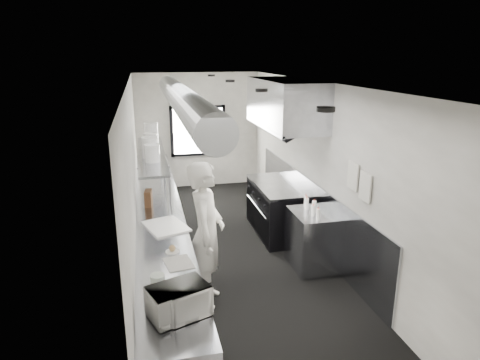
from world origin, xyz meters
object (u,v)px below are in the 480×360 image
cutting_board (166,226)px  plate_stack_c (151,143)px  plate_stack_a (152,153)px  squeeze_bottle_b (313,211)px  squeeze_bottle_c (314,207)px  pass_shelf (152,155)px  far_work_table (154,180)px  exhaust_hood (285,104)px  range (279,209)px  knife_block (148,198)px  plate_stack_b (150,147)px  bottle_station (313,240)px  squeeze_bottle_e (306,201)px  deli_tub_b (158,280)px  plate_stack_d (151,133)px  small_plate (172,252)px  deli_tub_a (157,298)px  squeeze_bottle_d (307,204)px  prep_counter (162,249)px  squeeze_bottle_a (318,214)px  microwave (179,301)px  line_cook (206,234)px

cutting_board → plate_stack_c: (-0.11, 1.83, 0.82)m
plate_stack_a → squeeze_bottle_b: bearing=-27.6°
plate_stack_a → squeeze_bottle_c: (2.34, -1.06, -0.71)m
pass_shelf → far_work_table: 2.45m
exhaust_hood → squeeze_bottle_c: size_ratio=11.60×
range → knife_block: knife_block is taller
exhaust_hood → plate_stack_b: size_ratio=6.49×
bottle_station → squeeze_bottle_e: (-0.03, 0.30, 0.53)m
deli_tub_b → plate_stack_d: 4.18m
exhaust_hood → plate_stack_b: exhaust_hood is taller
small_plate → squeeze_bottle_b: 2.26m
deli_tub_a → cutting_board: size_ratio=0.22×
small_plate → squeeze_bottle_c: bearing=21.8°
small_plate → squeeze_bottle_d: (2.15, 1.05, 0.08)m
exhaust_hood → squeeze_bottle_c: (0.04, -1.40, -1.40)m
bottle_station → far_work_table: same height
squeeze_bottle_c → squeeze_bottle_d: size_ratio=1.06×
plate_stack_d → prep_counter: bearing=-89.4°
plate_stack_d → plate_stack_a: bearing=-91.0°
plate_stack_c → knife_block: bearing=-96.5°
squeeze_bottle_a → deli_tub_b: bearing=-150.7°
squeeze_bottle_c → pass_shelf: bearing=143.9°
plate_stack_c → squeeze_bottle_a: bearing=-42.0°
exhaust_hood → deli_tub_a: (-2.38, -3.35, -1.44)m
squeeze_bottle_c → microwave: bearing=-135.4°
far_work_table → squeeze_bottle_a: size_ratio=7.07×
deli_tub_a → squeeze_bottle_a: (2.37, 1.67, 0.03)m
plate_stack_d → squeeze_bottle_d: (2.26, -2.32, -0.78)m
range → plate_stack_b: bearing=-179.5°
range → squeeze_bottle_e: size_ratio=9.42×
deli_tub_a → plate_stack_d: plate_stack_d is taller
prep_counter → range: size_ratio=3.75×
small_plate → plate_stack_d: (-0.11, 3.37, 0.86)m
deli_tub_a → plate_stack_a: 3.11m
squeeze_bottle_b → exhaust_hood: bearing=89.0°
knife_block → squeeze_bottle_c: (2.44, -0.88, -0.03)m
line_cook → small_plate: bearing=137.1°
cutting_board → plate_stack_c: size_ratio=1.99×
bottle_station → knife_block: bearing=160.2°
far_work_table → deli_tub_b: 5.52m
exhaust_hood → squeeze_bottle_e: (0.02, -1.10, -1.41)m
deli_tub_b → squeeze_bottle_c: squeeze_bottle_c is taller
deli_tub_b → plate_stack_a: 2.77m
bottle_station → squeeze_bottle_a: bearing=-103.6°
cutting_board → squeeze_bottle_b: bearing=-1.6°
pass_shelf → far_work_table: size_ratio=2.50×
plate_stack_b → line_cook: bearing=-72.4°
far_work_table → small_plate: size_ratio=6.92×
deli_tub_a → cutting_board: (0.20, 1.89, -0.04)m
cutting_board → plate_stack_a: bearing=95.5°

